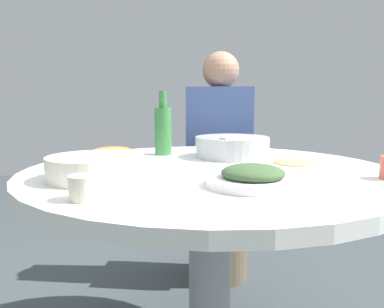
# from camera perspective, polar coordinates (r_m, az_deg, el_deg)

# --- Properties ---
(round_dining_table) EXTENTS (1.19, 1.19, 0.75)m
(round_dining_table) POSITION_cam_1_polar(r_m,az_deg,el_deg) (1.30, 2.63, -7.56)
(round_dining_table) COLOR #99999E
(round_dining_table) RESTS_ON ground
(rice_bowl) EXTENTS (0.28, 0.28, 0.09)m
(rice_bowl) POSITION_cam_1_polar(r_m,az_deg,el_deg) (1.53, 5.78, 1.08)
(rice_bowl) COLOR #B2B5BA
(rice_bowl) RESTS_ON round_dining_table
(soup_bowl) EXTENTS (0.26, 0.26, 0.07)m
(soup_bowl) POSITION_cam_1_polar(r_m,az_deg,el_deg) (1.14, -13.79, -2.01)
(soup_bowl) COLOR white
(soup_bowl) RESTS_ON round_dining_table
(dish_greens) EXTENTS (0.24, 0.24, 0.06)m
(dish_greens) POSITION_cam_1_polar(r_m,az_deg,el_deg) (1.04, 8.68, -3.35)
(dish_greens) COLOR white
(dish_greens) RESTS_ON round_dining_table
(dish_noodles) EXTENTS (0.20, 0.20, 0.03)m
(dish_noodles) POSITION_cam_1_polar(r_m,az_deg,el_deg) (1.30, 14.71, -1.58)
(dish_noodles) COLOR silver
(dish_noodles) RESTS_ON round_dining_table
(dish_tofu_braise) EXTENTS (0.23, 0.23, 0.04)m
(dish_tofu_braise) POSITION_cam_1_polar(r_m,az_deg,el_deg) (1.52, -11.33, 0.01)
(dish_tofu_braise) COLOR silver
(dish_tofu_braise) RESTS_ON round_dining_table
(green_bottle) EXTENTS (0.07, 0.07, 0.25)m
(green_bottle) POSITION_cam_1_polar(r_m,az_deg,el_deg) (1.59, -4.15, 3.55)
(green_bottle) COLOR #357B3C
(green_bottle) RESTS_ON round_dining_table
(tea_cup_far) EXTENTS (0.08, 0.08, 0.06)m
(tea_cup_far) POSITION_cam_1_polar(r_m,az_deg,el_deg) (0.92, -14.97, -4.67)
(tea_cup_far) COLOR beige
(tea_cup_far) RESTS_ON round_dining_table
(stool_for_diner_left) EXTENTS (0.31, 0.31, 0.45)m
(stool_for_diner_left) POSITION_cam_1_polar(r_m,az_deg,el_deg) (2.23, 3.89, -11.69)
(stool_for_diner_left) COLOR brown
(stool_for_diner_left) RESTS_ON ground
(diner_left) EXTENTS (0.41, 0.39, 0.76)m
(diner_left) POSITION_cam_1_polar(r_m,az_deg,el_deg) (2.11, 4.04, 2.40)
(diner_left) COLOR #2D333D
(diner_left) RESTS_ON stool_for_diner_left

